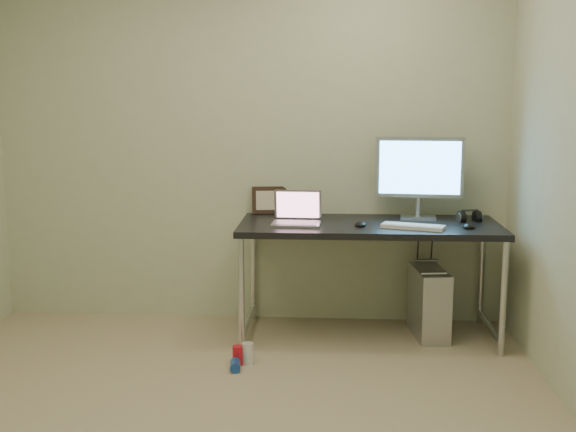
{
  "coord_description": "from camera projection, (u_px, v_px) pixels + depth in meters",
  "views": [
    {
      "loc": [
        0.56,
        -3.17,
        1.56
      ],
      "look_at": [
        0.3,
        1.04,
        0.85
      ],
      "focal_mm": 45.0,
      "sensor_mm": 36.0,
      "label": 1
    }
  ],
  "objects": [
    {
      "name": "floor",
      "position": [
        211.0,
        428.0,
        3.41
      ],
      "size": [
        3.5,
        3.5,
        0.0
      ],
      "primitive_type": "plane",
      "color": "tan",
      "rests_on": "ground"
    },
    {
      "name": "monitor",
      "position": [
        419.0,
        171.0,
        4.72
      ],
      "size": [
        0.58,
        0.19,
        0.54
      ],
      "rotation": [
        0.0,
        0.0,
        -0.09
      ],
      "color": "#A7A9AF",
      "rests_on": "desk"
    },
    {
      "name": "can_red",
      "position": [
        238.0,
        355.0,
        4.21
      ],
      "size": [
        0.07,
        0.07,
        0.11
      ],
      "primitive_type": "cylinder",
      "rotation": [
        0.0,
        0.0,
        -0.23
      ],
      "color": "red",
      "rests_on": "ground"
    },
    {
      "name": "picture_frame",
      "position": [
        269.0,
        200.0,
        4.96
      ],
      "size": [
        0.24,
        0.1,
        0.19
      ],
      "primitive_type": "cube",
      "rotation": [
        -0.21,
        0.0,
        0.15
      ],
      "color": "black",
      "rests_on": "desk"
    },
    {
      "name": "mouse_right",
      "position": [
        469.0,
        225.0,
        4.43
      ],
      "size": [
        0.1,
        0.13,
        0.04
      ],
      "primitive_type": "ellipsoid",
      "rotation": [
        0.0,
        0.0,
        -0.29
      ],
      "color": "black",
      "rests_on": "desk"
    },
    {
      "name": "mouse_left",
      "position": [
        360.0,
        223.0,
        4.5
      ],
      "size": [
        0.08,
        0.11,
        0.04
      ],
      "primitive_type": "ellipsoid",
      "rotation": [
        0.0,
        0.0,
        0.06
      ],
      "color": "black",
      "rests_on": "desk"
    },
    {
      "name": "can_white",
      "position": [
        248.0,
        354.0,
        4.22
      ],
      "size": [
        0.09,
        0.09,
        0.13
      ],
      "primitive_type": "cylinder",
      "rotation": [
        0.0,
        0.0,
        -0.26
      ],
      "color": "silver",
      "rests_on": "ground"
    },
    {
      "name": "webcam",
      "position": [
        315.0,
        203.0,
        4.9
      ],
      "size": [
        0.04,
        0.04,
        0.11
      ],
      "rotation": [
        0.0,
        0.0,
        -0.26
      ],
      "color": "silver",
      "rests_on": "desk"
    },
    {
      "name": "laptop",
      "position": [
        297.0,
        216.0,
        4.57
      ],
      "size": [
        0.31,
        0.26,
        0.21
      ],
      "rotation": [
        0.0,
        0.0,
        -0.05
      ],
      "color": "#A7A9AF",
      "rests_on": "desk"
    },
    {
      "name": "keyboard",
      "position": [
        413.0,
        227.0,
        4.42
      ],
      "size": [
        0.4,
        0.24,
        0.02
      ],
      "primitive_type": "cube",
      "rotation": [
        0.0,
        0.0,
        -0.33
      ],
      "color": "white",
      "rests_on": "desk"
    },
    {
      "name": "cable_b",
      "position": [
        430.0,
        270.0,
        4.93
      ],
      "size": [
        0.02,
        0.11,
        0.71
      ],
      "primitive_type": "cylinder",
      "rotation": [
        0.14,
        0.0,
        0.09
      ],
      "color": "black",
      "rests_on": "ground"
    },
    {
      "name": "cable_a",
      "position": [
        417.0,
        266.0,
        4.95
      ],
      "size": [
        0.01,
        0.16,
        0.69
      ],
      "primitive_type": "cylinder",
      "rotation": [
        0.21,
        0.0,
        0.0
      ],
      "color": "black",
      "rests_on": "ground"
    },
    {
      "name": "can_blue",
      "position": [
        235.0,
        365.0,
        4.13
      ],
      "size": [
        0.07,
        0.11,
        0.06
      ],
      "primitive_type": "cylinder",
      "rotation": [
        1.57,
        0.0,
        0.12
      ],
      "color": "#1A45A6",
      "rests_on": "ground"
    },
    {
      "name": "wall_back",
      "position": [
        250.0,
        141.0,
        4.93
      ],
      "size": [
        3.5,
        0.02,
        2.5
      ],
      "primitive_type": "cube",
      "color": "beige",
      "rests_on": "ground"
    },
    {
      "name": "headphones",
      "position": [
        469.0,
        217.0,
        4.66
      ],
      "size": [
        0.16,
        0.09,
        0.1
      ],
      "rotation": [
        0.0,
        0.0,
        0.24
      ],
      "color": "black",
      "rests_on": "desk"
    },
    {
      "name": "tower_computer",
      "position": [
        429.0,
        303.0,
        4.69
      ],
      "size": [
        0.24,
        0.45,
        0.48
      ],
      "rotation": [
        0.0,
        0.0,
        0.12
      ],
      "color": "silver",
      "rests_on": "ground"
    },
    {
      "name": "desk",
      "position": [
        369.0,
        235.0,
        4.62
      ],
      "size": [
        1.66,
        0.72,
        0.75
      ],
      "color": "black",
      "rests_on": "ground"
    }
  ]
}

